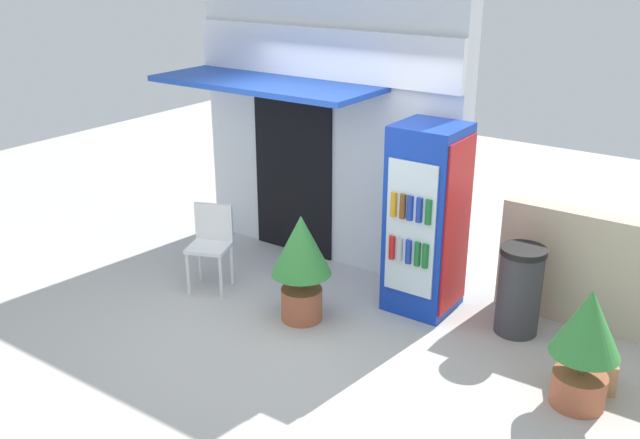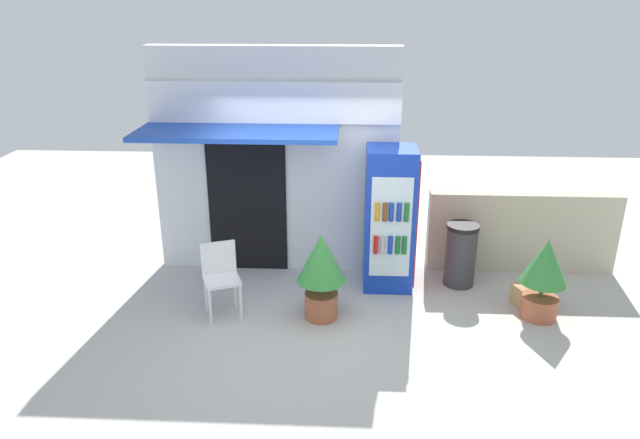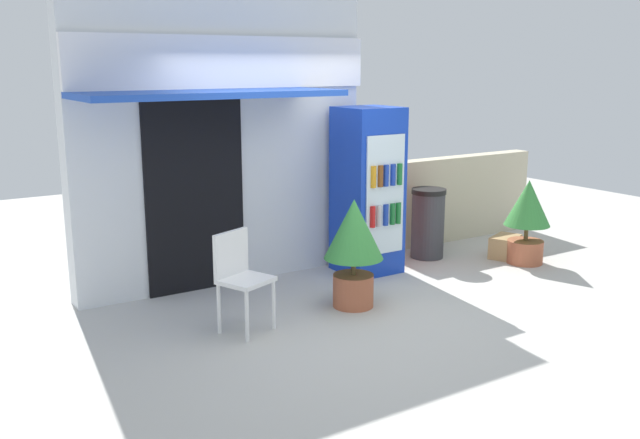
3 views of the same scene
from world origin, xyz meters
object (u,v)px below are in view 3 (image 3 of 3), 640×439
drink_cooler (368,191)px  potted_plant_near_shop (354,242)px  potted_plant_curbside (527,215)px  trash_bin (428,223)px  plastic_chair (239,272)px  cardboard_box (505,247)px

drink_cooler → potted_plant_near_shop: (-0.86, -0.92, -0.29)m
potted_plant_near_shop → potted_plant_curbside: (2.67, 0.13, -0.06)m
potted_plant_near_shop → trash_bin: (1.84, 0.98, -0.23)m
drink_cooler → potted_plant_near_shop: 1.29m
plastic_chair → cardboard_box: bearing=5.8°
potted_plant_near_shop → cardboard_box: potted_plant_near_shop is taller
plastic_chair → trash_bin: (3.07, 0.93, -0.10)m
plastic_chair → trash_bin: size_ratio=1.05×
potted_plant_near_shop → cardboard_box: (2.66, 0.44, -0.53)m
potted_plant_curbside → trash_bin: size_ratio=1.18×
potted_plant_near_shop → cardboard_box: bearing=9.4°
cardboard_box → drink_cooler: bearing=165.1°
potted_plant_curbside → trash_bin: bearing=134.6°
drink_cooler → potted_plant_curbside: size_ratio=1.86×
plastic_chair → potted_plant_near_shop: 1.24m
plastic_chair → trash_bin: 3.21m
plastic_chair → potted_plant_near_shop: bearing=-2.2°
plastic_chair → potted_plant_near_shop: (1.23, -0.05, 0.12)m
drink_cooler → plastic_chair: (-2.09, -0.87, -0.41)m
drink_cooler → potted_plant_near_shop: drink_cooler is taller
potted_plant_near_shop → trash_bin: 2.09m
plastic_chair → cardboard_box: size_ratio=2.10×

